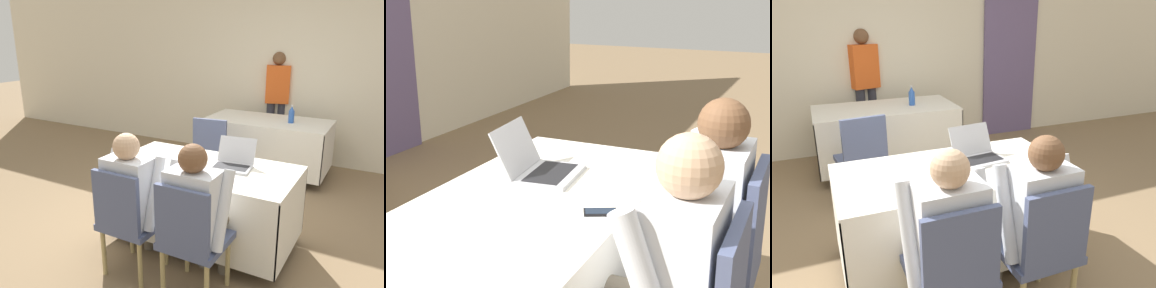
% 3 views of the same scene
% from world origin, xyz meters
% --- Properties ---
extents(ground_plane, '(24.00, 24.00, 0.00)m').
position_xyz_m(ground_plane, '(0.00, 0.00, 0.00)').
color(ground_plane, '#846B4C').
extents(wall_back, '(12.00, 0.06, 2.70)m').
position_xyz_m(wall_back, '(0.00, 2.74, 1.35)').
color(wall_back, beige).
rests_on(wall_back, ground_plane).
extents(curtain_panel, '(0.85, 0.04, 2.65)m').
position_xyz_m(curtain_panel, '(1.94, 2.68, 1.33)').
color(curtain_panel, slate).
rests_on(curtain_panel, ground_plane).
extents(conference_table_near, '(1.61, 0.83, 0.74)m').
position_xyz_m(conference_table_near, '(0.00, 0.00, 0.56)').
color(conference_table_near, white).
rests_on(conference_table_near, ground_plane).
extents(conference_table_far, '(1.61, 0.83, 0.74)m').
position_xyz_m(conference_table_far, '(-0.07, 2.00, 0.56)').
color(conference_table_far, white).
rests_on(conference_table_far, ground_plane).
extents(laptop, '(0.37, 0.37, 0.23)m').
position_xyz_m(laptop, '(0.24, 0.09, 0.79)').
color(laptop, '#B7B7BC').
rests_on(laptop, conference_table_near).
extents(cell_phone, '(0.11, 0.14, 0.01)m').
position_xyz_m(cell_phone, '(-0.04, -0.32, 0.75)').
color(cell_phone, black).
rests_on(cell_phone, conference_table_near).
extents(paper_beside_laptop, '(0.24, 0.32, 0.00)m').
position_xyz_m(paper_beside_laptop, '(-0.53, 0.01, 0.74)').
color(paper_beside_laptop, white).
rests_on(paper_beside_laptop, conference_table_near).
extents(water_bottle, '(0.07, 0.07, 0.23)m').
position_xyz_m(water_bottle, '(0.24, 1.97, 0.85)').
color(water_bottle, '#2D5BB7').
rests_on(water_bottle, conference_table_far).
extents(chair_near_left, '(0.44, 0.44, 0.90)m').
position_xyz_m(chair_near_left, '(-0.28, -0.72, 0.50)').
color(chair_near_left, tan).
rests_on(chair_near_left, ground_plane).
extents(chair_near_right, '(0.44, 0.44, 0.90)m').
position_xyz_m(chair_near_right, '(0.28, -0.72, 0.50)').
color(chair_near_right, tan).
rests_on(chair_near_right, ground_plane).
extents(chair_far_spare, '(0.49, 0.49, 0.90)m').
position_xyz_m(chair_far_spare, '(-0.47, 1.15, 0.50)').
color(chair_far_spare, tan).
rests_on(chair_far_spare, ground_plane).
extents(person_checkered_shirt, '(0.50, 0.52, 1.16)m').
position_xyz_m(person_checkered_shirt, '(-0.28, -0.62, 0.66)').
color(person_checkered_shirt, '#665B4C').
rests_on(person_checkered_shirt, ground_plane).
extents(person_white_shirt, '(0.50, 0.52, 1.16)m').
position_xyz_m(person_white_shirt, '(0.28, -0.62, 0.66)').
color(person_white_shirt, '#665B4C').
rests_on(person_white_shirt, ground_plane).
extents(person_red_shirt, '(0.38, 0.29, 1.59)m').
position_xyz_m(person_red_shirt, '(-0.18, 2.71, 0.91)').
color(person_red_shirt, '#33333D').
rests_on(person_red_shirt, ground_plane).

